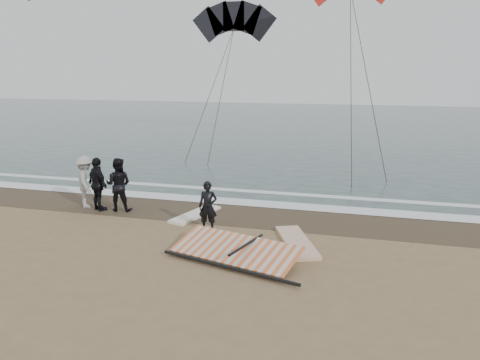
% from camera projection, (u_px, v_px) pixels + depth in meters
% --- Properties ---
extents(ground, '(120.00, 120.00, 0.00)m').
position_uv_depth(ground, '(193.00, 263.00, 12.29)').
color(ground, '#8C704C').
rests_on(ground, ground).
extents(sea, '(120.00, 54.00, 0.02)m').
position_uv_depth(sea, '(319.00, 125.00, 43.31)').
color(sea, '#233838').
rests_on(sea, ground).
extents(wet_sand, '(120.00, 2.80, 0.01)m').
position_uv_depth(wet_sand, '(238.00, 214.00, 16.52)').
color(wet_sand, '#4C3D2B').
rests_on(wet_sand, ground).
extents(foam_near, '(120.00, 0.90, 0.01)m').
position_uv_depth(foam_near, '(248.00, 203.00, 17.83)').
color(foam_near, white).
rests_on(foam_near, sea).
extents(foam_far, '(120.00, 0.45, 0.01)m').
position_uv_depth(foam_far, '(258.00, 192.00, 19.43)').
color(foam_far, white).
rests_on(foam_far, sea).
extents(man_main, '(0.63, 0.46, 1.61)m').
position_uv_depth(man_main, '(208.00, 207.00, 14.57)').
color(man_main, black).
rests_on(man_main, ground).
extents(board_white, '(1.69, 2.71, 0.11)m').
position_uv_depth(board_white, '(297.00, 242.00, 13.67)').
color(board_white, silver).
rests_on(board_white, ground).
extents(board_cream, '(1.23, 2.38, 0.10)m').
position_uv_depth(board_cream, '(196.00, 214.00, 16.30)').
color(board_cream, white).
rests_on(board_cream, ground).
extents(trio_cluster, '(2.60, 1.50, 1.95)m').
position_uv_depth(trio_cluster, '(99.00, 183.00, 16.89)').
color(trio_cluster, black).
rests_on(trio_cluster, ground).
extents(sail_rig, '(3.88, 2.56, 0.49)m').
position_uv_depth(sail_rig, '(235.00, 250.00, 12.65)').
color(sail_rig, black).
rests_on(sail_rig, ground).
extents(kite_dark, '(6.77, 5.33, 13.10)m').
position_uv_depth(kite_dark, '(234.00, 24.00, 33.19)').
color(kite_dark, black).
rests_on(kite_dark, ground).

